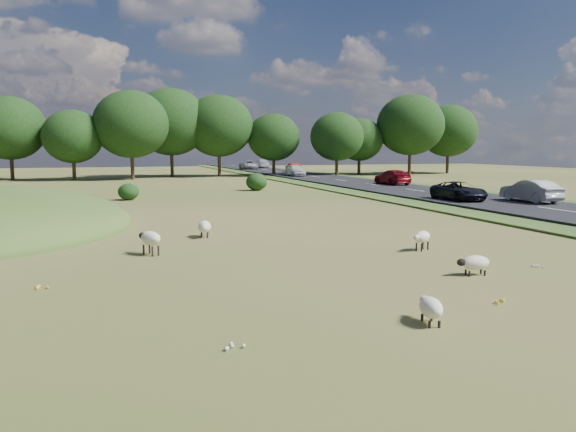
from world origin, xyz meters
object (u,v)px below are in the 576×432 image
at_px(car_1, 249,165).
at_px(sheep_3, 150,238).
at_px(sheep_2, 475,263).
at_px(sheep_4, 430,307).
at_px(car_4, 295,170).
at_px(sheep_1, 204,227).
at_px(car_0, 261,164).
at_px(sheep_0, 422,237).
at_px(car_6, 531,191).
at_px(car_2, 392,177).
at_px(car_7, 293,168).
at_px(car_3, 459,191).

bearing_deg(car_1, sheep_3, -106.75).
distance_m(sheep_2, sheep_4, 5.39).
distance_m(car_1, car_4, 24.68).
xyz_separation_m(sheep_1, sheep_4, (2.69, -13.58, -0.08)).
height_order(sheep_1, car_0, car_0).
height_order(sheep_0, sheep_3, sheep_3).
xyz_separation_m(sheep_4, car_6, (20.49, 20.27, 0.61)).
distance_m(sheep_1, car_4, 48.82).
height_order(sheep_4, car_1, car_1).
relative_size(car_2, car_6, 1.10).
bearing_deg(car_6, sheep_1, 16.11).
bearing_deg(car_7, car_1, -73.14).
distance_m(car_6, car_7, 50.25).
bearing_deg(sheep_3, sheep_0, -131.24).
relative_size(sheep_3, car_6, 0.27).
xyz_separation_m(sheep_3, car_0, (25.73, 78.89, 0.40)).
relative_size(sheep_0, car_6, 0.23).
bearing_deg(car_4, sheep_0, -103.47).
xyz_separation_m(sheep_1, car_7, (23.18, 56.95, 0.44)).
bearing_deg(car_1, car_4, -90.00).
height_order(sheep_0, sheep_2, sheep_0).
relative_size(sheep_4, car_3, 0.24).
relative_size(car_0, car_1, 1.00).
distance_m(sheep_3, car_6, 27.65).
xyz_separation_m(car_6, car_7, (0.00, 50.25, -0.10)).
height_order(sheep_2, sheep_4, sheep_2).
xyz_separation_m(car_4, car_7, (3.80, 12.14, -0.11)).
distance_m(sheep_0, car_1, 76.16).
distance_m(car_0, car_7, 18.54).
bearing_deg(car_0, car_2, 90.00).
bearing_deg(car_1, car_2, -85.02).
relative_size(sheep_3, car_2, 0.25).
distance_m(sheep_1, car_0, 78.96).
relative_size(sheep_4, car_1, 0.21).
bearing_deg(car_6, car_2, -90.00).
bearing_deg(sheep_2, sheep_3, -29.24).
xyz_separation_m(car_4, car_6, (3.80, -38.11, -0.01)).
xyz_separation_m(car_3, car_6, (3.80, -2.65, 0.11)).
bearing_deg(car_0, sheep_2, 78.99).
relative_size(car_0, car_6, 1.16).
bearing_deg(sheep_4, car_0, 0.75).
relative_size(car_6, car_7, 1.15).
relative_size(car_0, car_4, 1.19).
distance_m(sheep_2, car_1, 80.35).
bearing_deg(car_3, sheep_3, -149.82).
height_order(sheep_0, car_4, car_4).
bearing_deg(sheep_3, sheep_2, -153.21).
height_order(sheep_1, car_7, car_7).
xyz_separation_m(sheep_4, car_4, (16.69, 58.38, 0.62)).
height_order(car_4, car_7, car_4).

